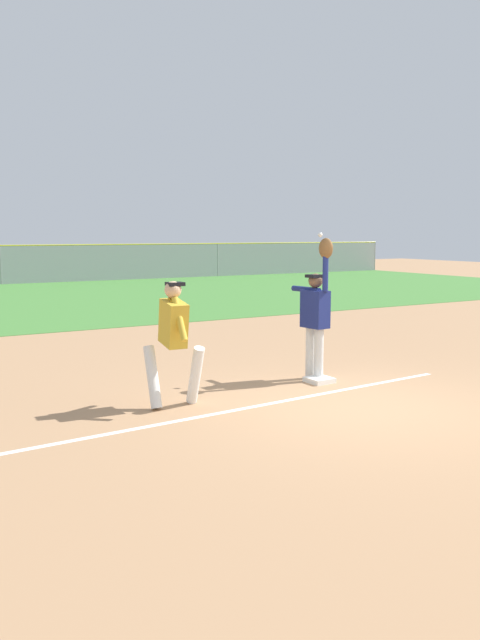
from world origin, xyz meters
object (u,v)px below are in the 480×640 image
Objects in this scene: first_base at (319,380)px; parked_car_green at (191,261)px; fielder at (316,311)px; parked_car_blue at (96,264)px; baseball at (320,235)px; runner at (174,335)px.

parked_car_green is at bearing 67.61° from first_base.
parked_car_blue is (5.11, 26.65, -0.45)m from fielder.
fielder is 0.51× the size of parked_car_green.
parked_car_blue and parked_car_green have the same top height.
baseball is (0.21, 0.30, 2.29)m from first_base.
runner reaches higher than first_base.
first_base is 5.14× the size of baseball.
first_base is 0.17× the size of fielder.
fielder reaches higher than first_base.
parked_car_green is (11.00, 26.90, -1.65)m from baseball.
fielder is at bearing -114.19° from parked_car_green.
parked_car_green is at bearing 8.67° from parked_car_blue.
runner is 23.24× the size of baseball.
first_base is 2.32m from baseball.
runner reaches higher than parked_car_blue.
fielder is 2.68m from runner.
baseball is at bearing -95.34° from parked_car_blue.
first_base is 0.22× the size of runner.
fielder is at bearing 10.61° from runner.
fielder is 27.14m from parked_car_blue.
first_base is at bearing 67.04° from fielder.
runner is at bearing -170.79° from baseball.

